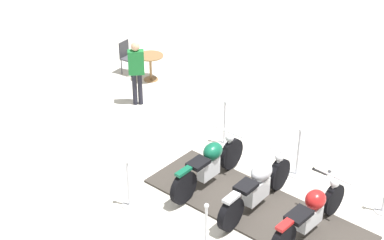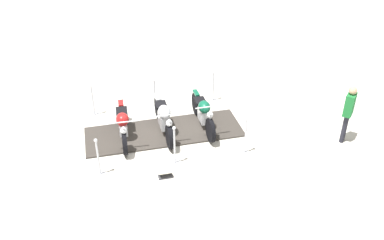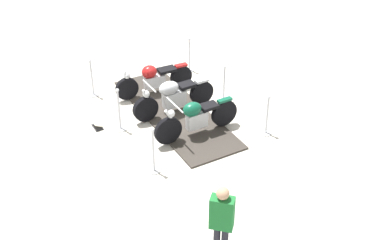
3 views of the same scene
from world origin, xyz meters
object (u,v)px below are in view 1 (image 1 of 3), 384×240
(motorcycle_maroon, at_px, (311,212))
(stanchion_left_mid, at_px, (206,235))
(motorcycle_forest, at_px, (210,163))
(info_placard, at_px, (322,168))
(cafe_table, at_px, (150,62))
(stanchion_right_mid, at_px, (297,160))
(stanchion_right_rear, at_px, (224,128))
(bystander_person, at_px, (136,68))
(cafe_chair_near_table, at_px, (127,55))
(stanchion_left_rear, at_px, (129,190))
(motorcycle_chrome, at_px, (257,186))

(motorcycle_maroon, bearing_deg, stanchion_left_mid, 145.97)
(motorcycle_maroon, bearing_deg, motorcycle_forest, 92.96)
(info_placard, relative_size, cafe_table, 0.56)
(motorcycle_forest, xyz_separation_m, cafe_table, (-0.14, 5.26, 0.02))
(motorcycle_forest, bearing_deg, stanchion_right_mid, -38.78)
(stanchion_right_rear, xyz_separation_m, bystander_person, (-1.55, 2.45, 0.61))
(info_placard, bearing_deg, cafe_table, 171.39)
(bystander_person, bearing_deg, stanchion_right_rear, 42.02)
(info_placard, distance_m, cafe_chair_near_table, 6.81)
(stanchion_right_rear, bearing_deg, cafe_chair_near_table, 108.48)
(cafe_table, bearing_deg, stanchion_right_rear, -76.22)
(motorcycle_maroon, bearing_deg, info_placard, 25.75)
(stanchion_right_mid, bearing_deg, info_placard, -1.21)
(stanchion_left_mid, height_order, stanchion_left_rear, stanchion_left_rear)
(stanchion_right_mid, height_order, bystander_person, bystander_person)
(motorcycle_maroon, relative_size, info_placard, 4.76)
(stanchion_left_rear, height_order, info_placard, stanchion_left_rear)
(cafe_chair_near_table, distance_m, bystander_person, 2.03)
(stanchion_left_rear, xyz_separation_m, cafe_chair_near_table, (1.02, 6.13, 0.17))
(motorcycle_chrome, relative_size, stanchion_right_rear, 1.73)
(stanchion_right_mid, bearing_deg, stanchion_left_rear, -178.00)
(motorcycle_maroon, distance_m, motorcycle_forest, 2.34)
(motorcycle_chrome, bearing_deg, stanchion_left_rear, 127.95)
(motorcycle_chrome, relative_size, stanchion_left_rear, 1.83)
(stanchion_right_rear, xyz_separation_m, info_placard, (1.68, -1.60, -0.36))
(stanchion_right_mid, bearing_deg, cafe_table, 110.57)
(motorcycle_forest, xyz_separation_m, cafe_chair_near_table, (-0.69, 5.88, 0.01))
(motorcycle_forest, distance_m, bystander_person, 4.01)
(stanchion_left_rear, bearing_deg, bystander_person, 77.17)
(motorcycle_chrome, bearing_deg, info_placard, -10.96)
(stanchion_left_rear, distance_m, cafe_table, 5.73)
(stanchion_right_rear, relative_size, bystander_person, 0.66)
(stanchion_right_mid, relative_size, stanchion_right_rear, 1.01)
(motorcycle_forest, height_order, stanchion_left_rear, stanchion_left_rear)
(motorcycle_chrome, relative_size, info_placard, 4.72)
(stanchion_left_mid, height_order, info_placard, stanchion_left_mid)
(stanchion_left_rear, distance_m, cafe_chair_near_table, 6.22)
(motorcycle_maroon, distance_m, cafe_table, 7.33)
(motorcycle_chrome, height_order, info_placard, motorcycle_chrome)
(stanchion_left_rear, distance_m, info_placard, 4.20)
(motorcycle_chrome, height_order, bystander_person, bystander_person)
(motorcycle_chrome, height_order, stanchion_left_mid, motorcycle_chrome)
(motorcycle_chrome, bearing_deg, motorcycle_maroon, -91.10)
(stanchion_right_mid, distance_m, stanchion_right_rear, 1.93)
(motorcycle_chrome, distance_m, stanchion_left_mid, 1.57)
(stanchion_right_rear, relative_size, info_placard, 2.73)
(motorcycle_maroon, xyz_separation_m, stanchion_right_rear, (-0.53, 3.39, -0.07))
(stanchion_right_mid, xyz_separation_m, stanchion_left_rear, (-3.59, -0.13, 0.00))
(motorcycle_maroon, bearing_deg, cafe_chair_near_table, 72.95)
(motorcycle_maroon, relative_size, motorcycle_forest, 1.03)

